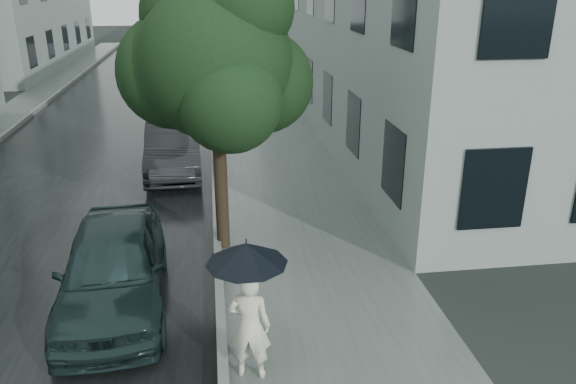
{
  "coord_description": "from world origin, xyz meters",
  "views": [
    {
      "loc": [
        -1.55,
        -7.17,
        5.09
      ],
      "look_at": [
        -0.21,
        2.6,
        1.3
      ],
      "focal_mm": 35.0,
      "sensor_mm": 36.0,
      "label": 1
    }
  ],
  "objects": [
    {
      "name": "car_far",
      "position": [
        -2.66,
        8.01,
        0.68
      ],
      "size": [
        1.59,
        4.17,
        1.36
      ],
      "primitive_type": "imported",
      "rotation": [
        0.0,
        0.0,
        0.04
      ],
      "color": "black",
      "rests_on": "ground"
    },
    {
      "name": "sidewalk",
      "position": [
        0.25,
        12.0,
        0.0
      ],
      "size": [
        3.5,
        60.0,
        0.01
      ],
      "primitive_type": "cube",
      "color": "slate",
      "rests_on": "ground"
    },
    {
      "name": "kerb_far",
      "position": [
        -8.57,
        12.0,
        0.07
      ],
      "size": [
        0.15,
        60.0,
        0.15
      ],
      "primitive_type": "cube",
      "color": "slate",
      "rests_on": "ground"
    },
    {
      "name": "pedestrian",
      "position": [
        -1.2,
        -0.89,
        0.79
      ],
      "size": [
        0.64,
        0.49,
        1.56
      ],
      "primitive_type": "imported",
      "rotation": [
        0.0,
        0.0,
        2.91
      ],
      "color": "silver",
      "rests_on": "sidewalk"
    },
    {
      "name": "asphalt_road",
      "position": [
        -5.08,
        12.0,
        0.0
      ],
      "size": [
        6.85,
        60.0,
        0.0
      ],
      "primitive_type": "cube",
      "color": "black",
      "rests_on": "ground"
    },
    {
      "name": "umbrella",
      "position": [
        -1.21,
        -0.89,
        1.86
      ],
      "size": [
        1.31,
        1.31,
        1.11
      ],
      "rotation": [
        0.0,
        0.0,
        -0.3
      ],
      "color": "black",
      "rests_on": "ground"
    },
    {
      "name": "car_near",
      "position": [
        -3.27,
        1.16,
        0.7
      ],
      "size": [
        1.89,
        4.17,
        1.39
      ],
      "primitive_type": "imported",
      "rotation": [
        0.0,
        0.0,
        0.06
      ],
      "color": "#192A2B",
      "rests_on": "ground"
    },
    {
      "name": "street_tree",
      "position": [
        -1.45,
        3.24,
        3.7
      ],
      "size": [
        3.68,
        3.34,
        5.49
      ],
      "color": "#332619",
      "rests_on": "ground"
    },
    {
      "name": "kerb_near",
      "position": [
        -1.57,
        12.0,
        0.07
      ],
      "size": [
        0.15,
        60.0,
        0.15
      ],
      "primitive_type": "cube",
      "color": "slate",
      "rests_on": "ground"
    },
    {
      "name": "lamp_post",
      "position": [
        -1.61,
        12.73,
        2.72
      ],
      "size": [
        0.85,
        0.32,
        4.73
      ],
      "rotation": [
        0.0,
        0.0,
        0.04
      ],
      "color": "black",
      "rests_on": "ground"
    },
    {
      "name": "ground",
      "position": [
        0.0,
        0.0,
        0.0
      ],
      "size": [
        120.0,
        120.0,
        0.0
      ],
      "primitive_type": "plane",
      "color": "black",
      "rests_on": "ground"
    }
  ]
}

